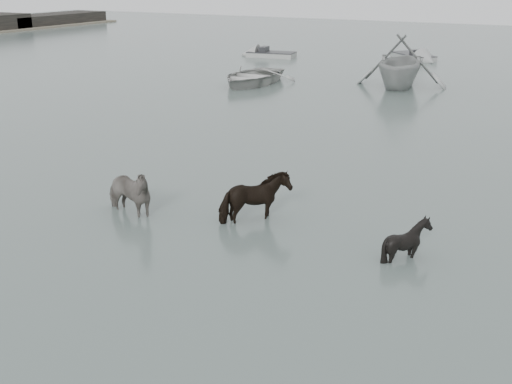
% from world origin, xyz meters
% --- Properties ---
extents(ground, '(140.00, 140.00, 0.00)m').
position_xyz_m(ground, '(0.00, 0.00, 0.00)').
color(ground, '#4D5C56').
rests_on(ground, ground).
extents(pony_pinto, '(1.98, 1.17, 1.57)m').
position_xyz_m(pony_pinto, '(-3.16, 0.82, 0.79)').
color(pony_pinto, black).
rests_on(pony_pinto, ground).
extents(pony_dark, '(1.63, 1.79, 1.53)m').
position_xyz_m(pony_dark, '(0.05, 1.94, 0.76)').
color(pony_dark, black).
rests_on(pony_dark, ground).
extents(pony_black, '(1.29, 1.20, 1.20)m').
position_xyz_m(pony_black, '(4.02, 1.65, 0.60)').
color(pony_black, black).
rests_on(pony_black, ground).
extents(rowboat_lead, '(3.91, 5.41, 1.11)m').
position_xyz_m(rowboat_lead, '(-10.04, 20.31, 0.55)').
color(rowboat_lead, '#B5B4AF').
rests_on(rowboat_lead, ground).
extents(rowboat_trail, '(5.68, 6.36, 3.03)m').
position_xyz_m(rowboat_trail, '(-2.37, 23.21, 1.51)').
color(rowboat_trail, '#A7A9A6').
rests_on(rowboat_trail, ground).
extents(skiff_outer, '(4.99, 2.34, 0.75)m').
position_xyz_m(skiff_outer, '(-14.43, 31.44, 0.38)').
color(skiff_outer, '#A1A19D').
rests_on(skiff_outer, ground).
extents(skiff_mid, '(4.96, 4.92, 0.75)m').
position_xyz_m(skiff_mid, '(-4.89, 35.24, 0.38)').
color(skiff_mid, gray).
rests_on(skiff_mid, ground).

